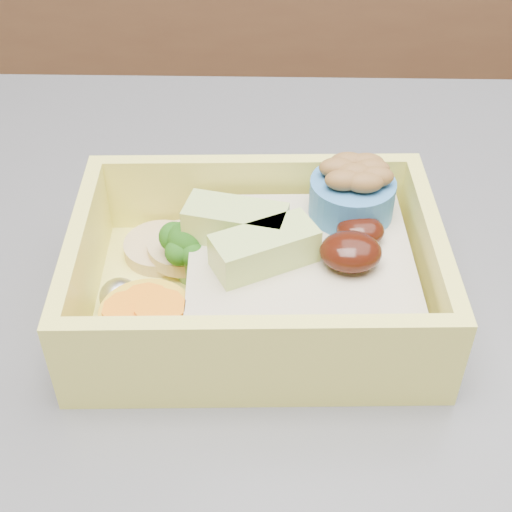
{
  "coord_description": "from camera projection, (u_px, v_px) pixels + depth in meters",
  "views": [
    {
      "loc": [
        -0.13,
        -0.25,
        1.21
      ],
      "look_at": [
        -0.14,
        0.04,
        0.96
      ],
      "focal_mm": 50.0,
      "sensor_mm": 36.0,
      "label": 1
    }
  ],
  "objects": [
    {
      "name": "bento_box",
      "position": [
        267.0,
        271.0,
        0.39
      ],
      "size": [
        0.2,
        0.15,
        0.07
      ],
      "rotation": [
        0.0,
        0.0,
        0.03
      ],
      "color": "#F4EB65",
      "rests_on": "island"
    }
  ]
}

